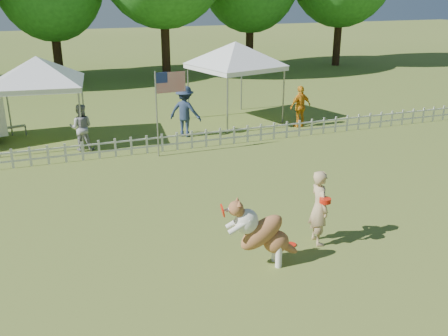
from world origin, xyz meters
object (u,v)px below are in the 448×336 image
canopy_tent_left (41,102)px  spectator_c (300,106)px  dog (263,232)px  canopy_tent_right (235,83)px  frisbee_on_turf (291,245)px  handler (319,208)px  spectator_b (185,111)px  spectator_a (81,127)px  flag_pole (157,115)px

canopy_tent_left → spectator_c: canopy_tent_left is taller
dog → canopy_tent_right: bearing=80.2°
dog → frisbee_on_turf: dog is taller
handler → dog: size_ratio=1.14×
dog → frisbee_on_turf: 1.24m
spectator_b → handler: bearing=130.8°
canopy_tent_left → spectator_b: size_ratio=1.59×
spectator_a → spectator_b: bearing=-159.4°
dog → frisbee_on_turf: (0.89, 0.50, -0.69)m
canopy_tent_left → flag_pole: canopy_tent_left is taller
frisbee_on_turf → spectator_a: size_ratio=0.15×
canopy_tent_left → canopy_tent_right: 7.23m
dog → flag_pole: flag_pole is taller
flag_pole → canopy_tent_right: bearing=35.5°
flag_pole → spectator_b: (1.44, 1.88, -0.44)m
spectator_a → dog: bearing=120.2°
frisbee_on_turf → spectator_a: 8.81m
canopy_tent_right → spectator_c: 2.73m
frisbee_on_turf → canopy_tent_right: size_ratio=0.07×
flag_pole → spectator_c: bearing=10.0°
handler → canopy_tent_right: bearing=-4.9°
dog → flag_pole: size_ratio=0.52×
frisbee_on_turf → handler: bearing=-8.1°
handler → canopy_tent_left: canopy_tent_left is taller
spectator_b → frisbee_on_turf: bearing=127.0°
handler → dog: (-1.46, -0.42, -0.10)m
handler → spectator_c: bearing=-19.2°
dog → spectator_a: size_ratio=0.91×
canopy_tent_right → handler: bearing=-117.1°
handler → spectator_a: (-3.92, 8.19, -0.03)m
handler → canopy_tent_left: 10.72m
handler → canopy_tent_left: bearing=35.3°
handler → canopy_tent_right: (2.18, 10.07, 0.71)m
handler → spectator_b: (-0.31, 8.60, 0.11)m
frisbee_on_turf → spectator_b: spectator_b is taller
spectator_c → spectator_b: bearing=-13.5°
spectator_c → frisbee_on_turf: bearing=50.7°
dog → spectator_b: 9.09m
flag_pole → spectator_c: size_ratio=1.70×
spectator_c → handler: bearing=54.0°
handler → spectator_a: bearing=32.9°
handler → flag_pole: flag_pole is taller
handler → frisbee_on_turf: (-0.57, 0.08, -0.78)m
spectator_a → handler: bearing=129.9°
frisbee_on_turf → spectator_c: spectator_c is taller
frisbee_on_turf → canopy_tent_left: 10.47m
spectator_a → frisbee_on_turf: bearing=126.7°
canopy_tent_right → spectator_b: 2.96m
dog → canopy_tent_right: size_ratio=0.46×
dog → canopy_tent_right: 11.13m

